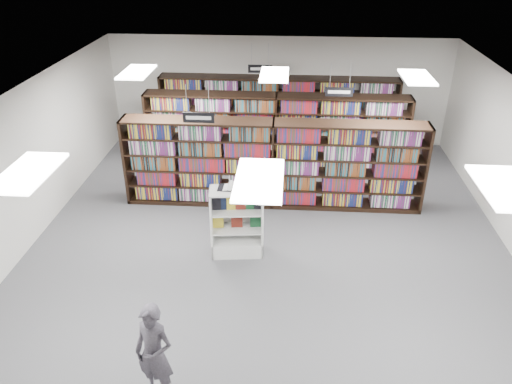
# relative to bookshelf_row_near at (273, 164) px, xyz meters

# --- Properties ---
(floor) EXTENTS (12.00, 12.00, 0.00)m
(floor) POSITION_rel_bookshelf_row_near_xyz_m (0.00, -2.00, -1.05)
(floor) COLOR #505155
(floor) RESTS_ON ground
(ceiling) EXTENTS (10.00, 12.00, 0.10)m
(ceiling) POSITION_rel_bookshelf_row_near_xyz_m (0.00, -2.00, 2.15)
(ceiling) COLOR silver
(ceiling) RESTS_ON wall_back
(wall_back) EXTENTS (10.00, 0.10, 3.20)m
(wall_back) POSITION_rel_bookshelf_row_near_xyz_m (0.00, 4.00, 0.55)
(wall_back) COLOR silver
(wall_back) RESTS_ON ground
(wall_left) EXTENTS (0.10, 12.00, 3.20)m
(wall_left) POSITION_rel_bookshelf_row_near_xyz_m (-5.00, -2.00, 0.55)
(wall_left) COLOR silver
(wall_left) RESTS_ON ground
(bookshelf_row_near) EXTENTS (7.00, 0.60, 2.10)m
(bookshelf_row_near) POSITION_rel_bookshelf_row_near_xyz_m (0.00, 0.00, 0.00)
(bookshelf_row_near) COLOR black
(bookshelf_row_near) RESTS_ON floor
(bookshelf_row_mid) EXTENTS (7.00, 0.60, 2.10)m
(bookshelf_row_mid) POSITION_rel_bookshelf_row_near_xyz_m (0.00, 2.00, 0.00)
(bookshelf_row_mid) COLOR black
(bookshelf_row_mid) RESTS_ON floor
(bookshelf_row_far) EXTENTS (7.00, 0.60, 2.10)m
(bookshelf_row_far) POSITION_rel_bookshelf_row_near_xyz_m (0.00, 3.70, 0.00)
(bookshelf_row_far) COLOR black
(bookshelf_row_far) RESTS_ON floor
(aisle_sign_left) EXTENTS (0.65, 0.02, 0.80)m
(aisle_sign_left) POSITION_rel_bookshelf_row_near_xyz_m (-1.50, -1.00, 1.48)
(aisle_sign_left) COLOR #B2B2B7
(aisle_sign_left) RESTS_ON ceiling
(aisle_sign_right) EXTENTS (0.65, 0.02, 0.80)m
(aisle_sign_right) POSITION_rel_bookshelf_row_near_xyz_m (1.50, 1.00, 1.48)
(aisle_sign_right) COLOR #B2B2B7
(aisle_sign_right) RESTS_ON ceiling
(aisle_sign_center) EXTENTS (0.65, 0.02, 0.80)m
(aisle_sign_center) POSITION_rel_bookshelf_row_near_xyz_m (-0.50, 3.00, 1.48)
(aisle_sign_center) COLOR #B2B2B7
(aisle_sign_center) RESTS_ON ceiling
(troffer_front_left) EXTENTS (0.60, 1.20, 0.04)m
(troffer_front_left) POSITION_rel_bookshelf_row_near_xyz_m (-3.00, -5.00, 2.11)
(troffer_front_left) COLOR white
(troffer_front_left) RESTS_ON ceiling
(troffer_front_center) EXTENTS (0.60, 1.20, 0.04)m
(troffer_front_center) POSITION_rel_bookshelf_row_near_xyz_m (0.00, -5.00, 2.11)
(troffer_front_center) COLOR white
(troffer_front_center) RESTS_ON ceiling
(troffer_front_right) EXTENTS (0.60, 1.20, 0.04)m
(troffer_front_right) POSITION_rel_bookshelf_row_near_xyz_m (3.00, -5.00, 2.11)
(troffer_front_right) COLOR white
(troffer_front_right) RESTS_ON ceiling
(troffer_back_left) EXTENTS (0.60, 1.20, 0.04)m
(troffer_back_left) POSITION_rel_bookshelf_row_near_xyz_m (-3.00, 0.00, 2.11)
(troffer_back_left) COLOR white
(troffer_back_left) RESTS_ON ceiling
(troffer_back_center) EXTENTS (0.60, 1.20, 0.04)m
(troffer_back_center) POSITION_rel_bookshelf_row_near_xyz_m (0.00, 0.00, 2.11)
(troffer_back_center) COLOR white
(troffer_back_center) RESTS_ON ceiling
(troffer_back_right) EXTENTS (0.60, 1.20, 0.04)m
(troffer_back_right) POSITION_rel_bookshelf_row_near_xyz_m (3.00, 0.00, 2.11)
(troffer_back_right) COLOR white
(troffer_back_right) RESTS_ON ceiling
(endcap_display) EXTENTS (1.10, 0.64, 1.46)m
(endcap_display) POSITION_rel_bookshelf_row_near_xyz_m (-0.63, -2.08, -0.56)
(endcap_display) COLOR silver
(endcap_display) RESTS_ON floor
(open_book) EXTENTS (0.54, 0.32, 0.12)m
(open_book) POSITION_rel_bookshelf_row_near_xyz_m (-0.73, -2.05, 0.45)
(open_book) COLOR black
(open_book) RESTS_ON endcap_display
(shopper) EXTENTS (0.67, 0.54, 1.59)m
(shopper) POSITION_rel_bookshelf_row_near_xyz_m (-1.39, -5.71, -0.25)
(shopper) COLOR #504B56
(shopper) RESTS_ON floor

